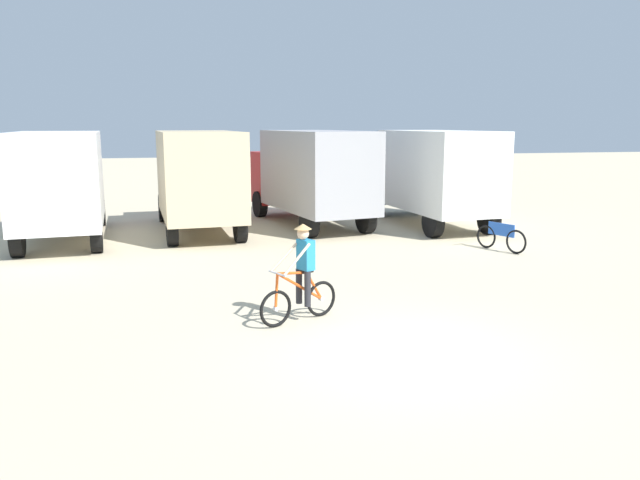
{
  "coord_description": "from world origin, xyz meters",
  "views": [
    {
      "loc": [
        -3.52,
        -8.92,
        3.61
      ],
      "look_at": [
        -0.43,
        4.16,
        1.1
      ],
      "focal_mm": 35.24,
      "sensor_mm": 36.0,
      "label": 1
    }
  ],
  "objects_px": {
    "box_truck_tan_camper": "(197,176)",
    "cyclist_orange_shirt": "(301,276)",
    "box_truck_avon_van": "(60,180)",
    "box_truck_white_box": "(430,173)",
    "bicycle_spare": "(501,237)",
    "box_truck_grey_hauler": "(311,173)"
  },
  "relations": [
    {
      "from": "box_truck_white_box",
      "to": "box_truck_grey_hauler",
      "type": "bearing_deg",
      "value": 167.23
    },
    {
      "from": "box_truck_grey_hauler",
      "to": "box_truck_tan_camper",
      "type": "bearing_deg",
      "value": -173.13
    },
    {
      "from": "box_truck_tan_camper",
      "to": "box_truck_white_box",
      "type": "height_order",
      "value": "same"
    },
    {
      "from": "box_truck_grey_hauler",
      "to": "box_truck_white_box",
      "type": "xyz_separation_m",
      "value": [
        4.13,
        -0.94,
        0.0
      ]
    },
    {
      "from": "box_truck_avon_van",
      "to": "cyclist_orange_shirt",
      "type": "bearing_deg",
      "value": -59.94
    },
    {
      "from": "box_truck_avon_van",
      "to": "bicycle_spare",
      "type": "height_order",
      "value": "box_truck_avon_van"
    },
    {
      "from": "box_truck_grey_hauler",
      "to": "box_truck_white_box",
      "type": "bearing_deg",
      "value": -12.77
    },
    {
      "from": "box_truck_tan_camper",
      "to": "cyclist_orange_shirt",
      "type": "distance_m",
      "value": 10.42
    },
    {
      "from": "box_truck_avon_van",
      "to": "box_truck_white_box",
      "type": "height_order",
      "value": "same"
    },
    {
      "from": "box_truck_tan_camper",
      "to": "box_truck_white_box",
      "type": "bearing_deg",
      "value": -3.22
    },
    {
      "from": "box_truck_white_box",
      "to": "bicycle_spare",
      "type": "bearing_deg",
      "value": -87.95
    },
    {
      "from": "box_truck_tan_camper",
      "to": "box_truck_white_box",
      "type": "distance_m",
      "value": 8.11
    },
    {
      "from": "box_truck_tan_camper",
      "to": "box_truck_grey_hauler",
      "type": "height_order",
      "value": "same"
    },
    {
      "from": "box_truck_avon_van",
      "to": "box_truck_tan_camper",
      "type": "relative_size",
      "value": 1.0
    },
    {
      "from": "box_truck_avon_van",
      "to": "box_truck_grey_hauler",
      "type": "distance_m",
      "value": 8.21
    },
    {
      "from": "box_truck_tan_camper",
      "to": "cyclist_orange_shirt",
      "type": "height_order",
      "value": "box_truck_tan_camper"
    },
    {
      "from": "box_truck_tan_camper",
      "to": "box_truck_white_box",
      "type": "xyz_separation_m",
      "value": [
        8.1,
        -0.46,
        0.0
      ]
    },
    {
      "from": "cyclist_orange_shirt",
      "to": "bicycle_spare",
      "type": "relative_size",
      "value": 1.12
    },
    {
      "from": "bicycle_spare",
      "to": "box_truck_white_box",
      "type": "bearing_deg",
      "value": 92.05
    },
    {
      "from": "box_truck_avon_van",
      "to": "box_truck_tan_camper",
      "type": "distance_m",
      "value": 4.21
    },
    {
      "from": "box_truck_avon_van",
      "to": "box_truck_grey_hauler",
      "type": "xyz_separation_m",
      "value": [
        8.14,
        1.13,
        0.0
      ]
    },
    {
      "from": "cyclist_orange_shirt",
      "to": "bicycle_spare",
      "type": "xyz_separation_m",
      "value": [
        6.86,
        5.04,
        -0.45
      ]
    }
  ]
}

